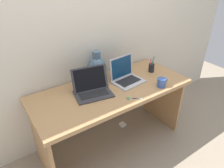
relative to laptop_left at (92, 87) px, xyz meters
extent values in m
plane|color=gray|center=(0.20, -0.05, -0.81)|extent=(6.00, 6.00, 0.00)
cube|color=beige|center=(0.20, 0.34, 0.39)|extent=(4.40, 0.04, 2.40)
cube|color=#AD7F51|center=(0.20, -0.05, -0.08)|extent=(1.62, 0.69, 0.04)
cube|color=#AD7F51|center=(-0.57, -0.05, -0.46)|extent=(0.03, 0.59, 0.71)
cube|color=#AD7F51|center=(0.98, -0.05, -0.46)|extent=(0.03, 0.59, 0.71)
cube|color=#333338|center=(-0.01, -0.04, -0.06)|extent=(0.39, 0.31, 0.01)
cube|color=black|center=(-0.01, -0.04, -0.05)|extent=(0.30, 0.20, 0.00)
cube|color=#333338|center=(0.01, 0.04, 0.06)|extent=(0.36, 0.15, 0.23)
cube|color=black|center=(0.01, 0.04, 0.06)|extent=(0.32, 0.14, 0.20)
cube|color=#B2B2B7|center=(0.42, -0.04, -0.06)|extent=(0.33, 0.27, 0.01)
cube|color=black|center=(0.42, -0.04, -0.05)|extent=(0.26, 0.17, 0.00)
cube|color=#B2B2B7|center=(0.41, 0.07, 0.07)|extent=(0.31, 0.06, 0.24)
cube|color=navy|center=(0.41, 0.07, 0.07)|extent=(0.28, 0.06, 0.21)
ellipsoid|color=slate|center=(0.20, 0.24, 0.06)|extent=(0.20, 0.20, 0.24)
cylinder|color=slate|center=(0.20, 0.24, 0.20)|extent=(0.09, 0.09, 0.07)
cylinder|color=#335199|center=(0.64, -0.30, -0.02)|extent=(0.09, 0.09, 0.09)
torus|color=#335199|center=(0.70, -0.30, -0.01)|extent=(0.05, 0.01, 0.05)
cylinder|color=black|center=(0.79, 0.01, -0.02)|extent=(0.07, 0.07, 0.10)
cylinder|color=#D83359|center=(0.78, 0.01, 0.03)|extent=(0.02, 0.03, 0.13)
cylinder|color=#338CBF|center=(0.80, -0.01, 0.04)|extent=(0.02, 0.01, 0.16)
cylinder|color=#4CA566|center=(0.80, 0.01, 0.04)|extent=(0.02, 0.04, 0.16)
cylinder|color=#338CBF|center=(0.80, 0.00, 0.03)|extent=(0.02, 0.03, 0.14)
cube|color=#B7B7BC|center=(0.29, -0.33, -0.06)|extent=(0.09, 0.06, 0.00)
cube|color=#B7B7BC|center=(0.29, -0.33, -0.06)|extent=(0.08, 0.07, 0.00)
torus|color=#4CA566|center=(0.22, -0.29, -0.06)|extent=(0.04, 0.04, 0.01)
torus|color=#4CA566|center=(0.23, -0.28, -0.06)|extent=(0.04, 0.03, 0.01)
cube|color=white|center=(0.48, 0.12, -0.80)|extent=(0.07, 0.07, 0.03)
camera|label=1|loc=(-0.80, -1.51, 1.02)|focal=33.11mm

